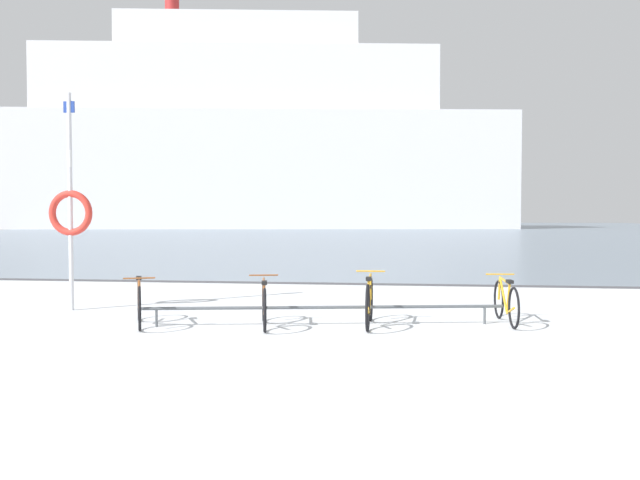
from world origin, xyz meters
TOP-DOWN VIEW (x-y plane):
  - ground at (0.00, 53.90)m, footprint 80.00×132.00m
  - bike_rack at (0.45, 3.78)m, footprint 5.59×1.07m
  - bicycle_0 at (-2.36, 3.38)m, footprint 0.73×1.57m
  - bicycle_1 at (-0.42, 3.52)m, footprint 0.53×1.60m
  - bicycle_2 at (1.17, 3.80)m, footprint 0.46×1.71m
  - bicycle_3 at (3.30, 4.33)m, footprint 0.46×1.65m
  - rescue_post at (-4.22, 4.85)m, footprint 0.82×0.12m
  - ferry_ship at (-16.32, 69.11)m, footprint 59.46×18.19m

SIDE VIEW (x-z plane):
  - ground at x=0.00m, z-range -0.08..0.00m
  - bike_rack at x=0.45m, z-range 0.12..0.42m
  - bicycle_3 at x=3.30m, z-range -0.03..0.72m
  - bicycle_1 at x=-0.42m, z-range -0.04..0.73m
  - bicycle_0 at x=-2.36m, z-range -0.04..0.75m
  - bicycle_2 at x=1.17m, z-range -0.04..0.79m
  - rescue_post at x=-4.22m, z-range -0.11..3.76m
  - ferry_ship at x=-16.32m, z-range -4.86..24.60m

